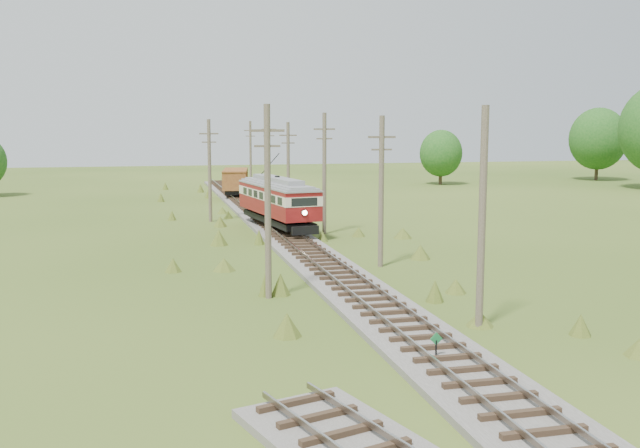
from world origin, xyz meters
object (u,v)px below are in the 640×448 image
object	(u,v)px
streetcar	(277,198)
gondola	(235,180)
switch_marker	(436,345)
gravel_pile	(280,199)

from	to	relation	value
streetcar	gondola	bearing A→B (deg)	81.69
gondola	switch_marker	bearing A→B (deg)	-81.25
switch_marker	streetcar	distance (m)	31.56
gondola	gravel_pile	distance (m)	8.97
streetcar	gondola	size ratio (longest dim) A/B	1.45
switch_marker	gravel_pile	bearing A→B (deg)	85.67
gondola	gravel_pile	xyz separation A→B (m)	(3.59, -8.10, -1.36)
streetcar	gravel_pile	size ratio (longest dim) A/B	3.04
gondola	gravel_pile	world-z (taller)	gondola
switch_marker	gravel_pile	distance (m)	50.23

